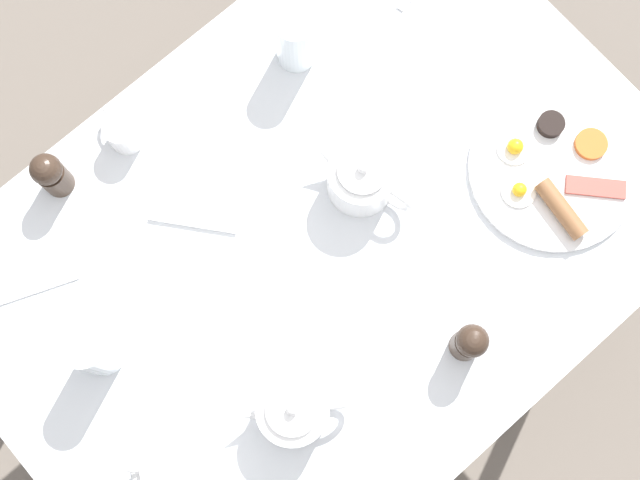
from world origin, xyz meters
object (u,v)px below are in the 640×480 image
at_px(water_glass_short, 296,39).
at_px(knife_by_plate, 22,294).
at_px(napkin_folded, 197,202).
at_px(breakfast_plate, 553,170).
at_px(teacup_with_saucer_left, 170,467).
at_px(teapot_near, 362,178).
at_px(teapot_far, 294,410).
at_px(creamer_jug, 123,132).
at_px(water_glass_tall, 94,350).
at_px(pepper_grinder, 51,174).
at_px(salt_grinder, 470,343).

distance_m(water_glass_short, knife_by_plate, 0.62).
bearing_deg(napkin_folded, breakfast_plate, -126.05).
distance_m(breakfast_plate, teacup_with_saucer_left, 0.80).
xyz_separation_m(teapot_near, water_glass_short, (0.25, -0.07, 0.02)).
bearing_deg(teapot_far, creamer_jug, -63.66).
bearing_deg(teacup_with_saucer_left, teapot_near, -74.46).
relative_size(water_glass_tall, creamer_jug, 1.74).
relative_size(breakfast_plate, napkin_folded, 1.69).
height_order(teapot_near, teacup_with_saucer_left, teapot_near).
height_order(water_glass_tall, napkin_folded, water_glass_tall).
relative_size(teapot_far, pepper_grinder, 1.52).
bearing_deg(water_glass_short, pepper_grinder, 79.12).
relative_size(teapot_near, water_glass_tall, 1.26).
distance_m(breakfast_plate, napkin_folded, 0.60).
bearing_deg(napkin_folded, water_glass_short, -73.08).
bearing_deg(water_glass_tall, breakfast_plate, -108.67).
height_order(pepper_grinder, knife_by_plate, pepper_grinder).
distance_m(teacup_with_saucer_left, napkin_folded, 0.43).
bearing_deg(teacup_with_saucer_left, teapot_far, -106.98).
relative_size(teapot_far, water_glass_short, 1.28).
xyz_separation_m(breakfast_plate, knife_by_plate, (0.43, 0.81, -0.01)).
bearing_deg(creamer_jug, water_glass_tall, 135.89).
distance_m(water_glass_tall, knife_by_plate, 0.19).
relative_size(creamer_jug, salt_grinder, 0.79).
relative_size(teapot_near, teacup_with_saucer_left, 1.45).
relative_size(teapot_far, salt_grinder, 1.52).
height_order(breakfast_plate, knife_by_plate, breakfast_plate).
bearing_deg(knife_by_plate, water_glass_short, -88.04).
bearing_deg(water_glass_short, teapot_far, 138.85).
bearing_deg(salt_grinder, breakfast_plate, -69.67).
bearing_deg(water_glass_tall, teacup_with_saucer_left, 171.88).
bearing_deg(knife_by_plate, salt_grinder, -137.90).
relative_size(teacup_with_saucer_left, creamer_jug, 1.50).
bearing_deg(water_glass_short, creamer_jug, 76.50).
height_order(water_glass_short, knife_by_plate, water_glass_short).
bearing_deg(water_glass_short, teapot_near, 163.67).
bearing_deg(teapot_far, salt_grinder, -165.15).
distance_m(teacup_with_saucer_left, creamer_jug, 0.56).
height_order(water_glass_short, creamer_jug, water_glass_short).
distance_m(breakfast_plate, teapot_near, 0.33).
height_order(teacup_with_saucer_left, water_glass_tall, water_glass_tall).
xyz_separation_m(pepper_grinder, knife_by_plate, (-0.11, 0.16, -0.05)).
bearing_deg(knife_by_plate, teacup_with_saucer_left, -178.20).
height_order(teapot_near, napkin_folded, teapot_near).
bearing_deg(napkin_folded, teapot_far, 164.60).
distance_m(breakfast_plate, salt_grinder, 0.34).
relative_size(teacup_with_saucer_left, knife_by_plate, 0.71).
bearing_deg(creamer_jug, water_glass_short, -103.50).
bearing_deg(pepper_grinder, salt_grinder, -153.35).
height_order(teacup_with_saucer_left, salt_grinder, salt_grinder).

